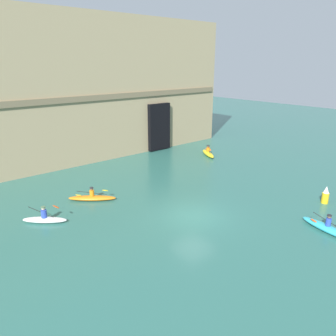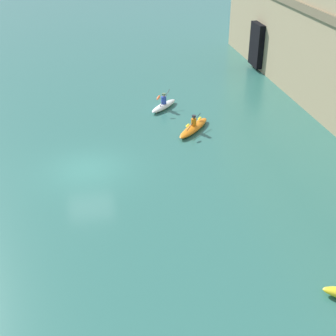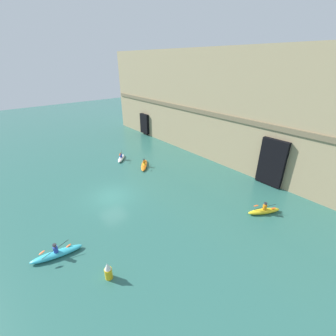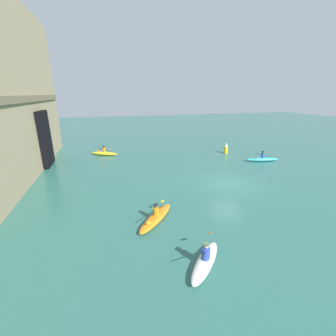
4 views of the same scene
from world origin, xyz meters
The scene contains 3 objects.
ground_plane centered at (0.00, 0.00, 0.00)m, with size 120.00×120.00×0.00m, color #2D665B.
kayak_white centered at (-7.87, 5.51, 0.24)m, with size 2.56×2.39×1.19m.
kayak_orange centered at (-3.87, 6.73, 0.21)m, with size 3.16×2.80×1.02m.
Camera 2 is at (22.33, 0.37, 12.31)m, focal length 50.00 mm.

